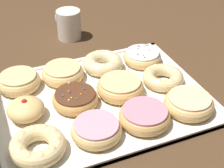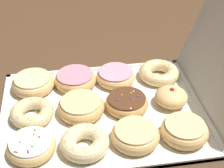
{
  "view_description": "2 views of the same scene",
  "coord_description": "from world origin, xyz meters",
  "px_view_note": "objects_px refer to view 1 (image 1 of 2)",
  "views": [
    {
      "loc": [
        -0.64,
        0.24,
        0.54
      ],
      "look_at": [
        0.0,
        -0.03,
        0.04
      ],
      "focal_mm": 54.71,
      "sensor_mm": 36.0,
      "label": 1
    },
    {
      "loc": [
        0.67,
        -0.08,
        0.6
      ],
      "look_at": [
        -0.05,
        0.03,
        0.05
      ],
      "focal_mm": 54.71,
      "sensor_mm": 36.0,
      "label": 2
    }
  ],
  "objects_px": {
    "sprinkle_donut_2": "(142,57)",
    "jelly_filled_donut_10": "(26,109)",
    "glazed_ring_donut_11": "(19,81)",
    "pink_frosted_donut_3": "(145,116)",
    "cruller_donut_5": "(103,63)",
    "coffee_mug": "(69,23)",
    "cruller_donut_1": "(163,77)",
    "sprinkle_donut_7": "(75,98)",
    "donut_box": "(100,100)",
    "glazed_ring_donut_0": "(189,103)",
    "cruller_donut_9": "(38,146)",
    "pink_frosted_donut_6": "(96,130)",
    "glazed_ring_donut_8": "(63,73)",
    "glazed_ring_donut_4": "(121,88)"
  },
  "relations": [
    {
      "from": "cruller_donut_9",
      "to": "coffee_mug",
      "type": "bearing_deg",
      "value": -23.65
    },
    {
      "from": "cruller_donut_5",
      "to": "coffee_mug",
      "type": "xyz_separation_m",
      "value": [
        0.24,
        0.03,
        0.02
      ]
    },
    {
      "from": "donut_box",
      "to": "glazed_ring_donut_11",
      "type": "bearing_deg",
      "value": 55.05
    },
    {
      "from": "pink_frosted_donut_3",
      "to": "glazed_ring_donut_11",
      "type": "bearing_deg",
      "value": 43.93
    },
    {
      "from": "jelly_filled_donut_10",
      "to": "glazed_ring_donut_11",
      "type": "height_order",
      "value": "jelly_filled_donut_10"
    },
    {
      "from": "glazed_ring_donut_11",
      "to": "pink_frosted_donut_3",
      "type": "bearing_deg",
      "value": -136.07
    },
    {
      "from": "pink_frosted_donut_3",
      "to": "coffee_mug",
      "type": "relative_size",
      "value": 1.21
    },
    {
      "from": "cruller_donut_9",
      "to": "jelly_filled_donut_10",
      "type": "distance_m",
      "value": 0.12
    },
    {
      "from": "cruller_donut_9",
      "to": "jelly_filled_donut_10",
      "type": "xyz_separation_m",
      "value": [
        0.12,
        0.0,
        0.0
      ]
    },
    {
      "from": "pink_frosted_donut_3",
      "to": "jelly_filled_donut_10",
      "type": "relative_size",
      "value": 1.37
    },
    {
      "from": "sprinkle_donut_2",
      "to": "glazed_ring_donut_11",
      "type": "height_order",
      "value": "glazed_ring_donut_11"
    },
    {
      "from": "cruller_donut_9",
      "to": "pink_frosted_donut_6",
      "type": "bearing_deg",
      "value": -90.53
    },
    {
      "from": "sprinkle_donut_2",
      "to": "jelly_filled_donut_10",
      "type": "distance_m",
      "value": 0.38
    },
    {
      "from": "pink_frosted_donut_3",
      "to": "coffee_mug",
      "type": "bearing_deg",
      "value": 3.4
    },
    {
      "from": "glazed_ring_donut_0",
      "to": "sprinkle_donut_2",
      "type": "relative_size",
      "value": 1.08
    },
    {
      "from": "sprinkle_donut_7",
      "to": "donut_box",
      "type": "bearing_deg",
      "value": -91.47
    },
    {
      "from": "pink_frosted_donut_3",
      "to": "glazed_ring_donut_4",
      "type": "height_order",
      "value": "glazed_ring_donut_4"
    },
    {
      "from": "glazed_ring_donut_8",
      "to": "cruller_donut_9",
      "type": "bearing_deg",
      "value": 153.15
    },
    {
      "from": "jelly_filled_donut_10",
      "to": "donut_box",
      "type": "bearing_deg",
      "value": -90.05
    },
    {
      "from": "cruller_donut_9",
      "to": "coffee_mug",
      "type": "height_order",
      "value": "coffee_mug"
    },
    {
      "from": "pink_frosted_donut_3",
      "to": "cruller_donut_9",
      "type": "bearing_deg",
      "value": 89.44
    },
    {
      "from": "donut_box",
      "to": "glazed_ring_donut_11",
      "type": "relative_size",
      "value": 4.61
    },
    {
      "from": "pink_frosted_donut_3",
      "to": "cruller_donut_5",
      "type": "bearing_deg",
      "value": 0.88
    },
    {
      "from": "glazed_ring_donut_0",
      "to": "sprinkle_donut_2",
      "type": "bearing_deg",
      "value": 0.69
    },
    {
      "from": "cruller_donut_5",
      "to": "glazed_ring_donut_8",
      "type": "xyz_separation_m",
      "value": [
        -0.01,
        0.12,
        -0.0
      ]
    },
    {
      "from": "glazed_ring_donut_0",
      "to": "glazed_ring_donut_8",
      "type": "relative_size",
      "value": 1.04
    },
    {
      "from": "glazed_ring_donut_0",
      "to": "pink_frosted_donut_3",
      "type": "bearing_deg",
      "value": 90.1
    },
    {
      "from": "cruller_donut_9",
      "to": "glazed_ring_donut_11",
      "type": "distance_m",
      "value": 0.25
    },
    {
      "from": "donut_box",
      "to": "sprinkle_donut_7",
      "type": "xyz_separation_m",
      "value": [
        0.0,
        0.06,
        0.02
      ]
    },
    {
      "from": "cruller_donut_5",
      "to": "glazed_ring_donut_11",
      "type": "relative_size",
      "value": 1.0
    },
    {
      "from": "jelly_filled_donut_10",
      "to": "sprinkle_donut_7",
      "type": "bearing_deg",
      "value": -89.29
    },
    {
      "from": "cruller_donut_1",
      "to": "sprinkle_donut_7",
      "type": "distance_m",
      "value": 0.24
    },
    {
      "from": "sprinkle_donut_2",
      "to": "cruller_donut_9",
      "type": "relative_size",
      "value": 0.94
    },
    {
      "from": "cruller_donut_1",
      "to": "glazed_ring_donut_4",
      "type": "height_order",
      "value": "glazed_ring_donut_4"
    },
    {
      "from": "glazed_ring_donut_4",
      "to": "pink_frosted_donut_6",
      "type": "height_order",
      "value": "glazed_ring_donut_4"
    },
    {
      "from": "sprinkle_donut_7",
      "to": "coffee_mug",
      "type": "height_order",
      "value": "coffee_mug"
    },
    {
      "from": "sprinkle_donut_7",
      "to": "cruller_donut_5",
      "type": "bearing_deg",
      "value": -44.31
    },
    {
      "from": "donut_box",
      "to": "pink_frosted_donut_6",
      "type": "distance_m",
      "value": 0.14
    },
    {
      "from": "cruller_donut_1",
      "to": "jelly_filled_donut_10",
      "type": "bearing_deg",
      "value": 90.16
    },
    {
      "from": "glazed_ring_donut_0",
      "to": "cruller_donut_5",
      "type": "relative_size",
      "value": 1.05
    },
    {
      "from": "cruller_donut_1",
      "to": "jelly_filled_donut_10",
      "type": "relative_size",
      "value": 1.27
    },
    {
      "from": "sprinkle_donut_7",
      "to": "pink_frosted_donut_6",
      "type": "bearing_deg",
      "value": -175.98
    },
    {
      "from": "donut_box",
      "to": "coffee_mug",
      "type": "height_order",
      "value": "coffee_mug"
    },
    {
      "from": "pink_frosted_donut_3",
      "to": "pink_frosted_donut_6",
      "type": "relative_size",
      "value": 1.05
    },
    {
      "from": "coffee_mug",
      "to": "donut_box",
      "type": "bearing_deg",
      "value": 175.08
    },
    {
      "from": "glazed_ring_donut_0",
      "to": "pink_frosted_donut_6",
      "type": "xyz_separation_m",
      "value": [
        0.0,
        0.24,
        -0.0
      ]
    },
    {
      "from": "glazed_ring_donut_8",
      "to": "glazed_ring_donut_4",
      "type": "bearing_deg",
      "value": -136.92
    },
    {
      "from": "glazed_ring_donut_11",
      "to": "sprinkle_donut_2",
      "type": "bearing_deg",
      "value": -91.35
    },
    {
      "from": "pink_frosted_donut_3",
      "to": "pink_frosted_donut_6",
      "type": "xyz_separation_m",
      "value": [
        0.0,
        0.12,
        -0.0
      ]
    },
    {
      "from": "jelly_filled_donut_10",
      "to": "glazed_ring_donut_11",
      "type": "xyz_separation_m",
      "value": [
        0.12,
        -0.01,
        -0.0
      ]
    }
  ]
}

